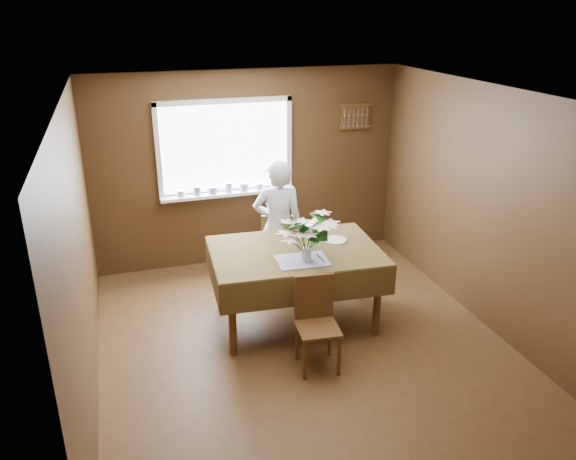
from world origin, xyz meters
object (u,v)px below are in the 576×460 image
object	(u,v)px
chair_far	(277,244)
chair_near	(316,318)
flower_bouquet	(307,233)
seated_woman	(278,226)
dining_table	(295,259)

from	to	relation	value
chair_far	chair_near	bearing A→B (deg)	100.39
chair_far	flower_bouquet	distance (m)	1.42
chair_near	seated_woman	world-z (taller)	seated_woman
dining_table	seated_woman	distance (m)	0.81
chair_far	flower_bouquet	size ratio (longest dim) A/B	1.72
chair_far	dining_table	bearing A→B (deg)	99.71
dining_table	chair_far	size ratio (longest dim) A/B	2.01
chair_near	flower_bouquet	world-z (taller)	flower_bouquet
chair_far	flower_bouquet	bearing A→B (deg)	101.82
chair_far	seated_woman	bearing A→B (deg)	92.52
seated_woman	flower_bouquet	bearing A→B (deg)	103.76
chair_far	seated_woman	distance (m)	0.35
dining_table	flower_bouquet	xyz separation A→B (m)	(0.02, -0.28, 0.40)
chair_near	flower_bouquet	size ratio (longest dim) A/B	1.69
dining_table	chair_far	xyz separation A→B (m)	(0.09, 0.98, -0.25)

